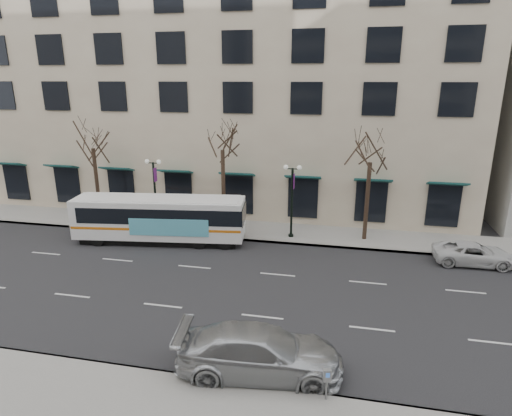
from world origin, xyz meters
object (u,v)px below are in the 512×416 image
(tree_far_right, at_px, (371,148))
(city_bus, at_px, (161,218))
(lamp_post_right, at_px, (292,198))
(pay_station, at_px, (327,378))
(silver_car, at_px, (260,352))
(tree_far_mid, at_px, (222,136))
(lamp_post_left, at_px, (155,190))
(white_pickup, at_px, (474,254))
(tree_far_left, at_px, (92,135))

(tree_far_right, bearing_deg, city_bus, -167.57)
(lamp_post_right, relative_size, pay_station, 4.32)
(city_bus, xyz_separation_m, pay_station, (11.78, -13.11, -0.68))
(city_bus, distance_m, silver_car, 15.16)
(tree_far_mid, relative_size, silver_car, 1.36)
(tree_far_mid, bearing_deg, lamp_post_left, -173.15)
(lamp_post_right, xyz_separation_m, white_pickup, (11.30, -2.00, -2.30))
(tree_far_left, relative_size, silver_car, 1.33)
(lamp_post_right, xyz_separation_m, silver_car, (0.64, -14.40, -2.03))
(tree_far_right, relative_size, city_bus, 0.69)
(tree_far_left, distance_m, tree_far_right, 20.00)
(tree_far_mid, distance_m, tree_far_right, 10.01)
(pay_station, bearing_deg, city_bus, 118.13)
(tree_far_left, xyz_separation_m, lamp_post_left, (5.01, -0.60, -3.75))
(tree_far_left, relative_size, pay_station, 6.91)
(tree_far_mid, xyz_separation_m, pay_station, (8.20, -16.10, -5.88))
(tree_far_mid, xyz_separation_m, lamp_post_left, (-4.99, -0.60, -3.96))
(tree_far_mid, height_order, silver_car, tree_far_mid)
(tree_far_mid, relative_size, tree_far_right, 1.06)
(tree_far_left, relative_size, city_bus, 0.71)
(tree_far_right, relative_size, pay_station, 6.68)
(lamp_post_left, relative_size, silver_car, 0.83)
(city_bus, height_order, silver_car, city_bus)
(tree_far_left, distance_m, tree_far_mid, 10.00)
(tree_far_right, xyz_separation_m, lamp_post_left, (-14.99, -0.60, -3.48))
(lamp_post_left, distance_m, silver_car, 18.02)
(tree_far_right, distance_m, city_bus, 14.68)
(city_bus, relative_size, pay_station, 9.71)
(tree_far_mid, bearing_deg, white_pickup, -9.06)
(tree_far_mid, distance_m, white_pickup, 17.66)
(tree_far_left, height_order, white_pickup, tree_far_left)
(white_pickup, bearing_deg, tree_far_right, 66.66)
(tree_far_left, bearing_deg, city_bus, -24.97)
(tree_far_left, xyz_separation_m, tree_far_right, (20.00, 0.00, -0.28))
(tree_far_mid, distance_m, silver_car, 17.11)
(lamp_post_right, distance_m, silver_car, 14.56)
(lamp_post_left, relative_size, city_bus, 0.45)
(tree_far_mid, xyz_separation_m, silver_car, (5.65, -15.00, -6.00))
(tree_far_right, height_order, city_bus, tree_far_right)
(tree_far_left, xyz_separation_m, lamp_post_right, (15.01, -0.60, -3.75))
(silver_car, bearing_deg, lamp_post_right, -4.40)
(lamp_post_left, xyz_separation_m, pay_station, (13.19, -15.50, -1.92))
(lamp_post_right, bearing_deg, city_bus, -164.43)
(city_bus, bearing_deg, lamp_post_left, 113.09)
(city_bus, distance_m, pay_station, 17.63)
(tree_far_mid, relative_size, pay_station, 7.09)
(pay_station, bearing_deg, white_pickup, 45.23)
(city_bus, bearing_deg, silver_car, -60.00)
(pay_station, bearing_deg, silver_car, 142.84)
(silver_car, bearing_deg, lamp_post_left, 29.51)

